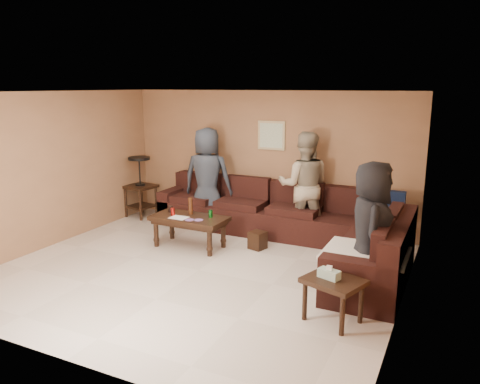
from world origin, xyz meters
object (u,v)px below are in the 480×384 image
(end_table_left, at_px, (140,186))
(waste_bin, at_px, (258,240))
(side_table_right, at_px, (333,285))
(person_right, at_px, (371,230))
(sectional_sofa, at_px, (289,227))
(coffee_table, at_px, (189,221))
(person_left, at_px, (207,178))
(person_middle, at_px, (304,186))

(end_table_left, xyz_separation_m, waste_bin, (2.88, -0.75, -0.49))
(side_table_right, bearing_deg, person_right, 75.37)
(sectional_sofa, distance_m, waste_bin, 0.55)
(sectional_sofa, relative_size, person_right, 2.72)
(sectional_sofa, height_order, coffee_table, sectional_sofa)
(person_left, relative_size, person_right, 1.08)
(end_table_left, height_order, side_table_right, end_table_left)
(sectional_sofa, height_order, person_middle, person_middle)
(side_table_right, height_order, waste_bin, side_table_right)
(waste_bin, xyz_separation_m, person_right, (1.93, -0.96, 0.71))
(waste_bin, bearing_deg, end_table_left, 165.47)
(side_table_right, relative_size, person_right, 0.43)
(end_table_left, height_order, person_right, person_right)
(end_table_left, height_order, waste_bin, end_table_left)
(person_right, bearing_deg, coffee_table, 65.05)
(person_middle, relative_size, person_right, 1.08)
(person_left, bearing_deg, coffee_table, 93.38)
(person_middle, bearing_deg, side_table_right, 97.69)
(coffee_table, distance_m, side_table_right, 3.09)
(waste_bin, distance_m, person_middle, 1.27)
(coffee_table, relative_size, side_table_right, 1.67)
(person_left, bearing_deg, end_table_left, -11.12)
(sectional_sofa, bearing_deg, end_table_left, 172.57)
(side_table_right, bearing_deg, person_middle, 114.42)
(sectional_sofa, relative_size, side_table_right, 6.29)
(waste_bin, bearing_deg, coffee_table, -159.12)
(coffee_table, relative_size, waste_bin, 4.36)
(side_table_right, height_order, person_left, person_left)
(waste_bin, xyz_separation_m, person_middle, (0.47, 0.88, 0.78))
(waste_bin, bearing_deg, person_left, 150.63)
(side_table_right, xyz_separation_m, person_right, (0.23, 0.87, 0.42))
(sectional_sofa, xyz_separation_m, coffee_table, (-1.46, -0.71, 0.11))
(person_middle, bearing_deg, waste_bin, 45.16)
(person_left, bearing_deg, person_middle, 172.47)
(person_right, bearing_deg, person_middle, 24.14)
(waste_bin, height_order, person_middle, person_middle)
(sectional_sofa, distance_m, side_table_right, 2.50)
(person_right, bearing_deg, waste_bin, 49.34)
(coffee_table, bearing_deg, person_right, -10.79)
(coffee_table, height_order, side_table_right, coffee_table)
(waste_bin, height_order, person_right, person_right)
(coffee_table, xyz_separation_m, end_table_left, (-1.84, 1.14, 0.20))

